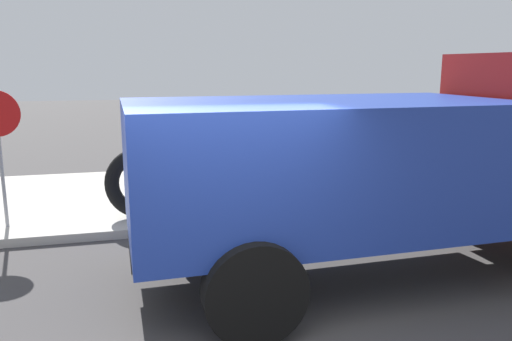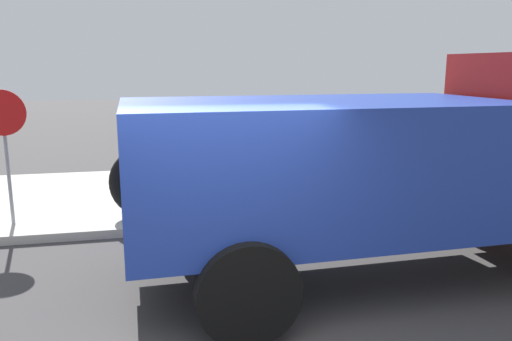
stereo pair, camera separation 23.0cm
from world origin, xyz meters
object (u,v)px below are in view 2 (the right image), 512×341
at_px(loose_tire, 143,182).
at_px(stop_sign, 4,132).
at_px(fire_hydrant, 140,185).
at_px(dump_truck_blue, 409,159).

bearing_deg(loose_tire, stop_sign, -179.36).
distance_m(fire_hydrant, dump_truck_blue, 5.10).
bearing_deg(stop_sign, dump_truck_blue, -27.52).
distance_m(loose_tire, stop_sign, 2.42).
xyz_separation_m(loose_tire, stop_sign, (-2.22, -0.02, 0.96)).
bearing_deg(stop_sign, fire_hydrant, 13.64).
xyz_separation_m(loose_tire, dump_truck_blue, (3.50, -3.00, 0.83)).
relative_size(stop_sign, dump_truck_blue, 0.32).
distance_m(fire_hydrant, stop_sign, 2.47).
xyz_separation_m(fire_hydrant, loose_tire, (0.08, -0.49, 0.16)).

